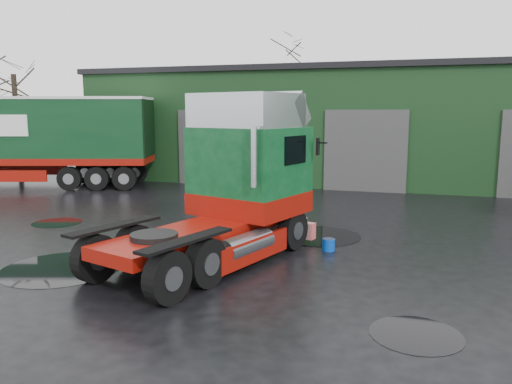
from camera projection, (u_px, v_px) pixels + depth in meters
ground at (228, 274)px, 12.15m from camera, size 100.00×100.00×0.00m
warehouse at (375, 124)px, 29.93m from camera, size 32.40×12.40×6.30m
hero_tractor at (203, 179)px, 12.61m from camera, size 5.10×7.77×4.46m
trailer_left at (5, 142)px, 25.86m from camera, size 15.33×7.56×4.69m
wash_bucket at (329, 245)px, 14.18m from camera, size 0.44×0.44×0.34m
tree_left at (16, 105)px, 27.73m from camera, size 4.40×4.40×8.50m
tree_back_a at (285, 101)px, 41.43m from camera, size 4.40×4.40×9.50m
tree_back_b at (495, 114)px, 36.94m from camera, size 4.40×4.40×7.50m
puddle_0 at (61, 268)px, 12.57m from camera, size 2.99×2.99×0.01m
puddle_1 at (317, 236)px, 15.88m from camera, size 2.77×2.77×0.01m
puddle_3 at (416, 335)px, 8.85m from camera, size 1.65×1.65×0.01m
puddle_4 at (57, 223)px, 17.75m from camera, size 1.73×1.73×0.01m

